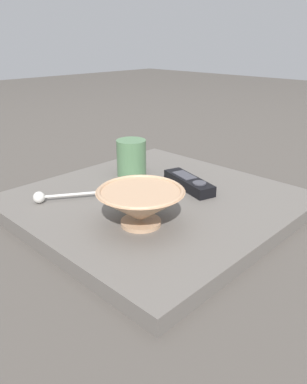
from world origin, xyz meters
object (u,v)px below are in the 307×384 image
object	(u,v)px
cereal_bowl	(141,205)
tv_remote_near	(189,183)
coffee_mug	(131,158)
teaspoon	(46,197)

from	to	relation	value
cereal_bowl	tv_remote_near	bearing A→B (deg)	-75.52
coffee_mug	tv_remote_near	distance (m)	0.17
cereal_bowl	teaspoon	size ratio (longest dim) A/B	1.28
tv_remote_near	cereal_bowl	bearing A→B (deg)	104.48
teaspoon	cereal_bowl	bearing A→B (deg)	-162.24
coffee_mug	tv_remote_near	xyz separation A→B (m)	(-0.17, -0.03, -0.03)
teaspoon	tv_remote_near	xyz separation A→B (m)	(-0.17, -0.29, 0.00)
teaspoon	tv_remote_near	size ratio (longest dim) A/B	0.81
teaspoon	tv_remote_near	world-z (taller)	tv_remote_near
cereal_bowl	teaspoon	distance (m)	0.24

